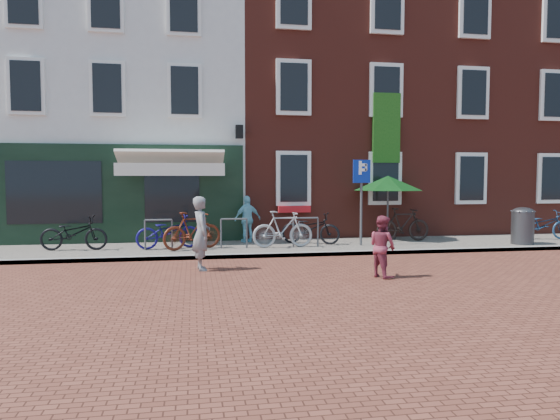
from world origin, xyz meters
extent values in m
plane|color=brown|center=(0.00, 0.00, 0.00)|extent=(80.00, 80.00, 0.00)
cube|color=slate|center=(1.00, 1.50, 0.05)|extent=(24.00, 3.00, 0.10)
cube|color=silver|center=(-5.00, 7.00, 4.50)|extent=(8.00, 8.00, 9.00)
cube|color=maroon|center=(2.00, 7.00, 5.00)|extent=(6.00, 8.00, 10.00)
cube|color=maroon|center=(8.00, 7.00, 5.00)|extent=(6.00, 8.00, 10.00)
cylinder|color=#3B3B3E|center=(6.82, 0.66, 0.56)|extent=(0.62, 0.62, 0.93)
ellipsoid|color=#3B3B3E|center=(6.82, 0.66, 1.10)|extent=(0.62, 0.62, 0.28)
cylinder|color=#4C4C4F|center=(2.11, 1.20, 1.31)|extent=(0.07, 0.07, 2.41)
cube|color=#0B299D|center=(2.11, 1.18, 2.20)|extent=(0.50, 0.04, 0.65)
cylinder|color=#4C4C4F|center=(3.38, 2.40, 0.14)|extent=(0.50, 0.50, 0.08)
cylinder|color=#4C4C4F|center=(3.38, 2.40, 1.03)|extent=(0.06, 0.06, 1.86)
cone|color=#0B3A10|center=(3.38, 2.40, 1.96)|extent=(2.21, 2.21, 0.45)
imported|color=slate|center=(-2.42, -1.41, 0.81)|extent=(0.47, 0.64, 1.61)
imported|color=maroon|center=(1.18, -2.84, 0.63)|extent=(0.67, 0.74, 1.26)
imported|color=#89D3E6|center=(-1.00, 2.41, 0.79)|extent=(0.88, 0.55, 1.39)
imported|color=black|center=(-5.71, 1.52, 0.56)|extent=(1.77, 0.73, 0.91)
imported|color=#571F10|center=(-2.61, 1.16, 0.61)|extent=(1.72, 1.16, 1.01)
imported|color=navy|center=(-3.26, 1.45, 0.56)|extent=(1.82, 0.96, 0.91)
imported|color=#979699|center=(-0.17, 1.11, 0.61)|extent=(1.70, 0.55, 1.01)
imported|color=black|center=(0.77, 1.77, 0.56)|extent=(1.82, 1.33, 0.91)
imported|color=black|center=(3.67, 1.89, 0.61)|extent=(1.70, 0.52, 1.01)
imported|color=navy|center=(8.18, 1.59, 0.56)|extent=(1.82, 0.91, 0.91)
camera|label=1|loc=(-2.58, -12.51, 2.01)|focal=32.46mm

